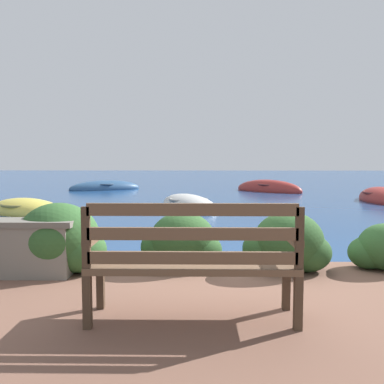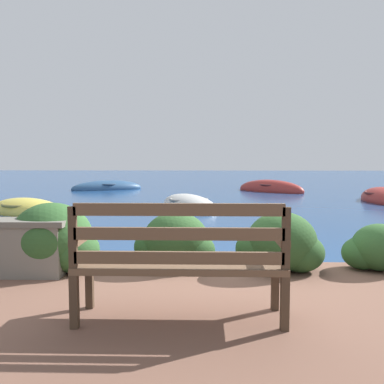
# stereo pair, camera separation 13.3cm
# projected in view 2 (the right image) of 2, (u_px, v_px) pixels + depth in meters

# --- Properties ---
(ground_plane) EXTENTS (80.00, 80.00, 0.00)m
(ground_plane) POSITION_uv_depth(u_px,v_px,m) (219.00, 279.00, 5.14)
(ground_plane) COLOR navy
(park_bench) EXTENTS (1.60, 0.48, 0.93)m
(park_bench) POSITION_uv_depth(u_px,v_px,m) (180.00, 259.00, 3.24)
(park_bench) COLOR #433123
(park_bench) RESTS_ON patio_terrace
(hedge_clump_left) EXTENTS (1.11, 0.80, 0.75)m
(hedge_clump_left) POSITION_uv_depth(u_px,v_px,m) (51.00, 241.00, 4.70)
(hedge_clump_left) COLOR #2D5628
(hedge_clump_left) RESTS_ON patio_terrace
(hedge_clump_centre) EXTENTS (0.93, 0.67, 0.63)m
(hedge_clump_centre) POSITION_uv_depth(u_px,v_px,m) (175.00, 243.00, 4.85)
(hedge_clump_centre) COLOR #284C23
(hedge_clump_centre) RESTS_ON patio_terrace
(hedge_clump_right) EXTENTS (0.96, 0.69, 0.65)m
(hedge_clump_right) POSITION_uv_depth(u_px,v_px,m) (280.00, 245.00, 4.70)
(hedge_clump_right) COLOR #284C23
(hedge_clump_right) RESTS_ON patio_terrace
(hedge_clump_far_right) EXTENTS (0.76, 0.55, 0.52)m
(hedge_clump_far_right) POSITION_uv_depth(u_px,v_px,m) (378.00, 250.00, 4.72)
(hedge_clump_far_right) COLOR #2D5628
(hedge_clump_far_right) RESTS_ON patio_terrace
(rowboat_nearest) EXTENTS (2.81, 2.36, 0.70)m
(rowboat_nearest) POSITION_uv_depth(u_px,v_px,m) (27.00, 211.00, 11.13)
(rowboat_nearest) COLOR #DBC64C
(rowboat_nearest) RESTS_ON ground_plane
(rowboat_mid) EXTENTS (2.25, 3.29, 0.67)m
(rowboat_mid) POSITION_uv_depth(u_px,v_px,m) (189.00, 206.00, 12.36)
(rowboat_mid) COLOR silver
(rowboat_mid) RESTS_ON ground_plane
(rowboat_far) EXTENTS (1.41, 2.87, 0.83)m
(rowboat_far) POSITION_uv_depth(u_px,v_px,m) (384.00, 199.00, 14.01)
(rowboat_far) COLOR #9E2D28
(rowboat_far) RESTS_ON ground_plane
(rowboat_outer) EXTENTS (2.95, 2.82, 0.87)m
(rowboat_outer) POSITION_uv_depth(u_px,v_px,m) (270.00, 190.00, 18.00)
(rowboat_outer) COLOR #9E2D28
(rowboat_outer) RESTS_ON ground_plane
(rowboat_distant) EXTENTS (3.25, 2.27, 0.72)m
(rowboat_distant) POSITION_uv_depth(u_px,v_px,m) (107.00, 188.00, 19.04)
(rowboat_distant) COLOR #2D517A
(rowboat_distant) RESTS_ON ground_plane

